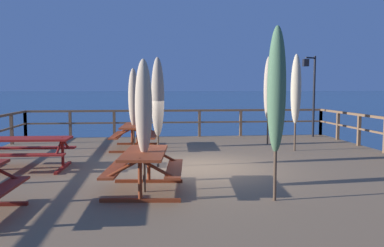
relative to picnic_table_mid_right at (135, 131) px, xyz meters
The scene contains 13 objects.
ground_plane 3.92m from the picnic_table_mid_right, 63.63° to the right, with size 600.00×600.00×0.00m, color navy.
wooden_deck 3.78m from the picnic_table_mid_right, 63.63° to the right, with size 12.11×12.75×0.86m, color #846647.
railing_waterside_far 3.37m from the picnic_table_mid_right, 61.26° to the left, with size 11.91×0.10×1.09m.
picnic_table_mid_right is the anchor object (origin of this frame).
picnic_table_front_right 5.54m from the picnic_table_mid_right, 85.97° to the right, with size 1.57×1.94×0.78m.
picnic_table_mid_centre 4.01m from the picnic_table_mid_right, 128.70° to the right, with size 2.20×1.48×0.78m.
patio_umbrella_short_back 1.08m from the picnic_table_mid_right, 115.54° to the right, with size 0.32×0.32×2.58m.
patio_umbrella_tall_mid_right 5.67m from the picnic_table_mid_right, 86.09° to the right, with size 0.32×0.32×2.51m.
patio_umbrella_tall_back_right 3.42m from the picnic_table_mid_right, 77.64° to the right, with size 0.32×0.32×2.71m.
patio_umbrella_short_front 4.78m from the picnic_table_mid_right, ahead, with size 0.32×0.32×3.03m.
patio_umbrella_tall_mid_left 5.25m from the picnic_table_mid_right, 11.33° to the right, with size 0.32×0.32×2.99m.
patio_umbrella_tall_back_left 7.04m from the picnic_table_mid_right, 67.41° to the right, with size 0.32×0.32×3.02m.
lamp_post_hooked 7.35m from the picnic_table_mid_right, 18.73° to the left, with size 0.62×0.42×3.20m.
Camera 1 is at (-1.12, -9.88, 2.83)m, focal length 38.01 mm.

